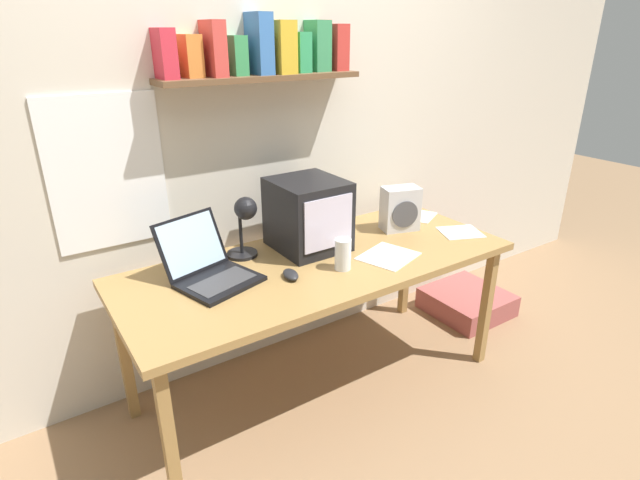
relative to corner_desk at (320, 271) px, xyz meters
The scene contains 13 objects.
ground_plane 0.66m from the corner_desk, ahead, with size 12.00×12.00×0.00m, color #916F4E.
back_wall 0.81m from the corner_desk, 90.50° to the left, with size 5.60×0.24×2.60m.
corner_desk is the anchor object (origin of this frame).
crt_monitor 0.27m from the corner_desk, 76.79° to the left, with size 0.32×0.35×0.34m.
laptop 0.52m from the corner_desk, 167.63° to the left, with size 0.39×0.42×0.25m.
desk_lamp 0.42m from the corner_desk, 143.59° to the left, with size 0.14×0.18×0.30m.
juice_glass 0.18m from the corner_desk, 75.73° to the right, with size 0.07×0.07×0.14m.
space_heater 0.60m from the corner_desk, ahead, with size 0.21×0.17×0.23m.
computer_mouse 0.23m from the corner_desk, 158.60° to the right, with size 0.08×0.11×0.03m.
printed_handout 0.81m from the corner_desk, 12.99° to the left, with size 0.26×0.25×0.00m.
open_notebook 0.33m from the corner_desk, 26.86° to the right, with size 0.31×0.29×0.00m.
loose_paper_near_laptop 0.81m from the corner_desk, ahead, with size 0.26×0.25×0.00m.
floor_cushion 1.33m from the corner_desk, ahead, with size 0.46×0.46×0.14m.
Camera 1 is at (-1.16, -1.73, 1.69)m, focal length 28.00 mm.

